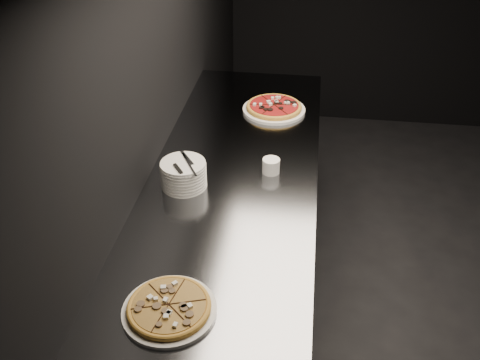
# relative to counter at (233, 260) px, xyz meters

# --- Properties ---
(wall_left) EXTENTS (0.02, 5.00, 2.80)m
(wall_left) POSITION_rel_counter_xyz_m (-0.37, 0.00, 0.94)
(wall_left) COLOR black
(wall_left) RESTS_ON floor
(counter) EXTENTS (0.74, 2.44, 0.92)m
(counter) POSITION_rel_counter_xyz_m (0.00, 0.00, 0.00)
(counter) COLOR slate
(counter) RESTS_ON floor
(pizza_mushroom) EXTENTS (0.34, 0.34, 0.04)m
(pizza_mushroom) POSITION_rel_counter_xyz_m (-0.08, -0.76, 0.48)
(pizza_mushroom) COLOR white
(pizza_mushroom) RESTS_ON counter
(pizza_tomato) EXTENTS (0.34, 0.34, 0.04)m
(pizza_tomato) POSITION_rel_counter_xyz_m (0.12, 0.71, 0.48)
(pizza_tomato) COLOR white
(pizza_tomato) RESTS_ON counter
(plate_stack) EXTENTS (0.19, 0.19, 0.12)m
(plate_stack) POSITION_rel_counter_xyz_m (-0.20, -0.06, 0.52)
(plate_stack) COLOR white
(plate_stack) RESTS_ON counter
(cutlery) EXTENTS (0.10, 0.20, 0.01)m
(cutlery) POSITION_rel_counter_xyz_m (-0.19, -0.07, 0.58)
(cutlery) COLOR silver
(cutlery) RESTS_ON plate_stack
(ramekin) EXTENTS (0.08, 0.08, 0.07)m
(ramekin) POSITION_rel_counter_xyz_m (0.16, 0.10, 0.50)
(ramekin) COLOR white
(ramekin) RESTS_ON counter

